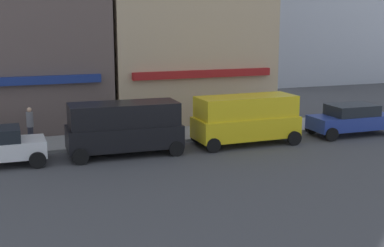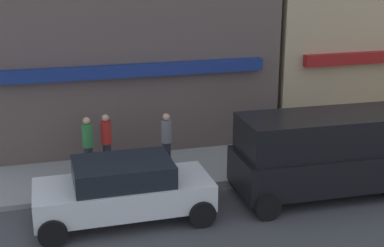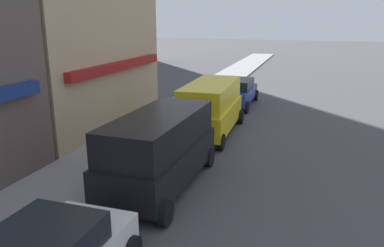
# 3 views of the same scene
# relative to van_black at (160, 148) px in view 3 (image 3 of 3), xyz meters

# --- Properties ---
(van_black) EXTENTS (5.05, 2.22, 2.34)m
(van_black) POSITION_rel_van_black_xyz_m (0.00, 0.00, 0.00)
(van_black) COLOR black
(van_black) RESTS_ON ground_plane
(van_yellow) EXTENTS (5.05, 2.22, 2.34)m
(van_yellow) POSITION_rel_van_black_xyz_m (5.94, 0.00, 0.00)
(van_yellow) COLOR yellow
(van_yellow) RESTS_ON ground_plane
(sedan_blue) EXTENTS (4.41, 2.02, 1.59)m
(sedan_blue) POSITION_rel_van_black_xyz_m (11.97, 0.00, -0.44)
(sedan_blue) COLOR navy
(sedan_blue) RESTS_ON ground_plane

